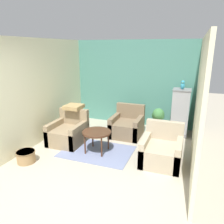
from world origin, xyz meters
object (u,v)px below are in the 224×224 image
object	(u,v)px
parrot	(183,85)
potted_plant	(158,118)
armchair_right	(162,151)
wicker_basket	(26,156)
birdcage	(180,112)
coffee_table	(97,133)
armchair_left	(68,133)
armchair_middle	(127,126)

from	to	relation	value
parrot	potted_plant	world-z (taller)	parrot
armchair_right	wicker_basket	xyz separation A→B (m)	(-2.74, -1.02, -0.13)
birdcage	parrot	xyz separation A→B (m)	(-0.00, 0.00, 0.77)
coffee_table	armchair_left	bearing A→B (deg)	166.42
armchair_right	birdcage	size ratio (longest dim) A/B	0.67
potted_plant	wicker_basket	bearing A→B (deg)	-131.85
armchair_left	armchair_right	distance (m)	2.42
armchair_middle	wicker_basket	distance (m)	2.75
birdcage	armchair_right	bearing A→B (deg)	-97.40
armchair_left	potted_plant	bearing A→B (deg)	35.35
parrot	potted_plant	distance (m)	1.12
birdcage	potted_plant	xyz separation A→B (m)	(-0.58, -0.13, -0.18)
coffee_table	armchair_right	xyz separation A→B (m)	(1.50, 0.03, -0.20)
armchair_middle	birdcage	world-z (taller)	birdcage
potted_plant	armchair_left	bearing A→B (deg)	-144.65
potted_plant	coffee_table	bearing A→B (deg)	-124.50
coffee_table	parrot	xyz separation A→B (m)	(1.73, 1.81, 0.95)
birdcage	potted_plant	bearing A→B (deg)	-167.23
armchair_middle	potted_plant	size ratio (longest dim) A/B	1.18
coffee_table	armchair_right	bearing A→B (deg)	1.23
armchair_left	parrot	size ratio (longest dim) A/B	3.60
armchair_middle	wicker_basket	bearing A→B (deg)	-125.84
armchair_left	armchair_middle	bearing A→B (deg)	38.56
armchair_right	parrot	xyz separation A→B (m)	(0.23, 1.78, 1.15)
birdcage	armchair_middle	bearing A→B (deg)	-157.17
coffee_table	birdcage	distance (m)	2.51
coffee_table	armchair_left	xyz separation A→B (m)	(-0.91, 0.22, -0.20)
armchair_left	birdcage	distance (m)	3.11
armchair_right	potted_plant	xyz separation A→B (m)	(-0.35, 1.65, 0.20)
potted_plant	wicker_basket	distance (m)	3.59
potted_plant	parrot	bearing A→B (deg)	12.96
parrot	birdcage	bearing A→B (deg)	-90.00
armchair_middle	parrot	bearing A→B (deg)	22.91
wicker_basket	coffee_table	bearing A→B (deg)	38.66
armchair_right	birdcage	world-z (taller)	birdcage
armchair_middle	armchair_right	bearing A→B (deg)	-46.83
armchair_middle	parrot	xyz separation A→B (m)	(1.36, 0.58, 1.15)
potted_plant	birdcage	bearing A→B (deg)	12.77
armchair_middle	wicker_basket	xyz separation A→B (m)	(-1.61, -2.22, -0.13)
wicker_basket	parrot	bearing A→B (deg)	43.33
coffee_table	armchair_right	distance (m)	1.52
coffee_table	armchair_middle	xyz separation A→B (m)	(0.37, 1.24, -0.20)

